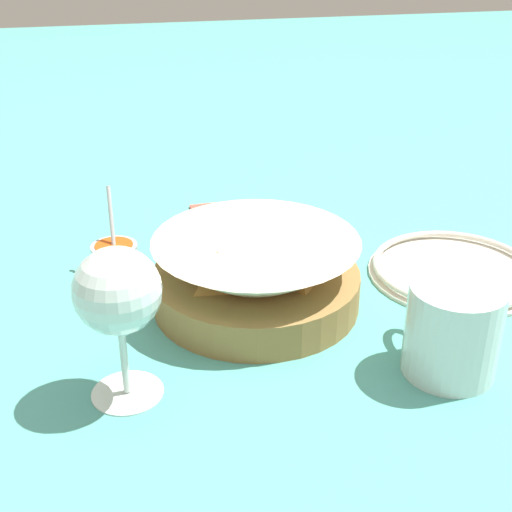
# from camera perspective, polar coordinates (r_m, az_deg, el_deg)

# --- Properties ---
(ground_plane) EXTENTS (4.00, 4.00, 0.00)m
(ground_plane) POSITION_cam_1_polar(r_m,az_deg,el_deg) (0.81, 2.04, -4.84)
(ground_plane) COLOR teal
(food_basket) EXTENTS (0.24, 0.24, 0.08)m
(food_basket) POSITION_cam_1_polar(r_m,az_deg,el_deg) (0.81, -0.03, -1.65)
(food_basket) COLOR olive
(food_basket) RESTS_ON ground_plane
(sauce_cup) EXTENTS (0.06, 0.06, 0.11)m
(sauce_cup) POSITION_cam_1_polar(r_m,az_deg,el_deg) (0.89, -11.20, -0.27)
(sauce_cup) COLOR #B7B7BC
(sauce_cup) RESTS_ON ground_plane
(wine_glass) EXTENTS (0.08, 0.08, 0.15)m
(wine_glass) POSITION_cam_1_polar(r_m,az_deg,el_deg) (0.64, -11.01, -3.14)
(wine_glass) COLOR silver
(wine_glass) RESTS_ON ground_plane
(beer_mug) EXTENTS (0.13, 0.09, 0.10)m
(beer_mug) POSITION_cam_1_polar(r_m,az_deg,el_deg) (0.72, 15.37, -5.88)
(beer_mug) COLOR silver
(beer_mug) RESTS_ON ground_plane
(side_plate) EXTENTS (0.21, 0.21, 0.01)m
(side_plate) POSITION_cam_1_polar(r_m,az_deg,el_deg) (0.92, 15.56, -1.07)
(side_plate) COLOR silver
(side_plate) RESTS_ON ground_plane
(napkin) EXTENTS (0.12, 0.07, 0.01)m
(napkin) POSITION_cam_1_polar(r_m,az_deg,el_deg) (1.03, -2.97, 3.09)
(napkin) COLOR #DB4C3D
(napkin) RESTS_ON ground_plane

